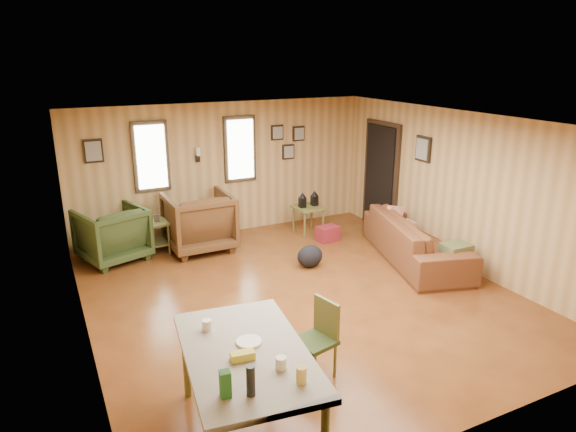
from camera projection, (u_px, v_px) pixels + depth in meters
name	position (u px, v px, depth m)	size (l,w,h in m)	color
room	(303.00, 206.00, 7.04)	(5.54, 6.04, 2.44)	brown
sofa	(416.00, 232.00, 8.20)	(2.43, 0.71, 0.95)	brown
recliner_brown	(199.00, 219.00, 8.65)	(1.05, 0.99, 1.09)	#513118
recliner_green	(112.00, 232.00, 8.20)	(0.94, 0.88, 0.97)	#2F3F1C
end_table	(152.00, 232.00, 8.54)	(0.55, 0.50, 0.66)	olive
side_table	(308.00, 205.00, 9.42)	(0.53, 0.53, 0.80)	olive
cooler	(328.00, 234.00, 9.16)	(0.41, 0.31, 0.27)	maroon
backpack	(310.00, 256.00, 8.02)	(0.48, 0.41, 0.36)	black
sofa_pillows	(425.00, 233.00, 8.09)	(0.41, 1.71, 0.36)	#515630
dining_table	(246.00, 360.00, 4.28)	(1.20, 1.77, 1.09)	gray
dining_chair	(319.00, 334.00, 5.26)	(0.44, 0.44, 0.82)	#2F3F1C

